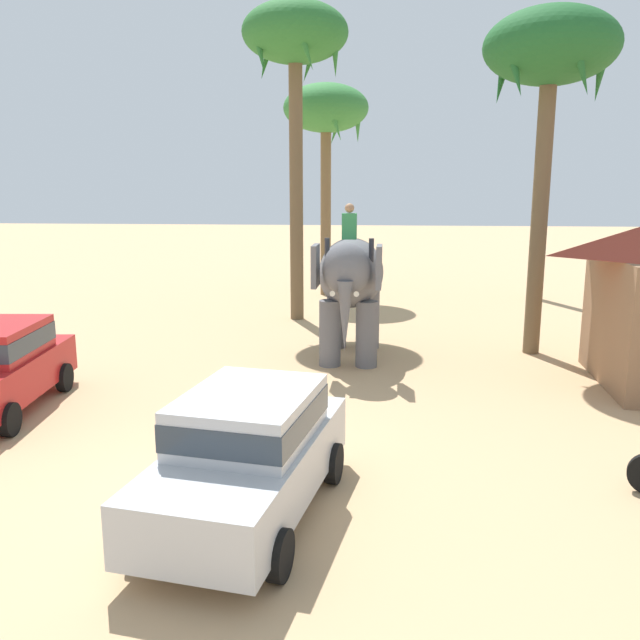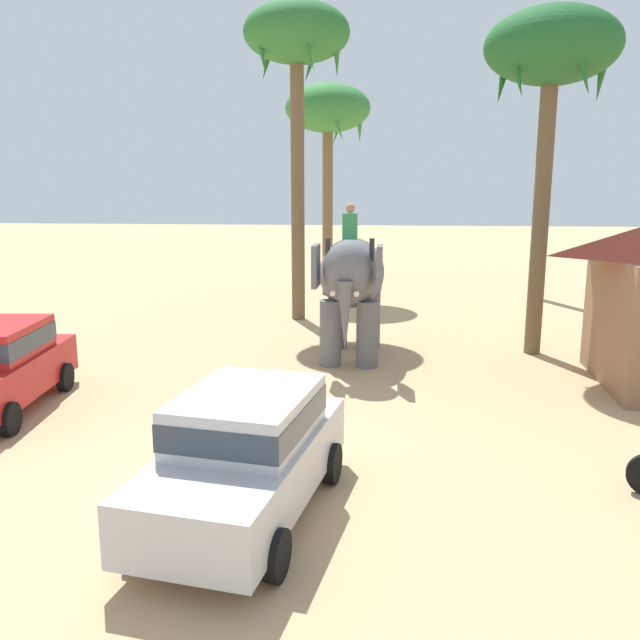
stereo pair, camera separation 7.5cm
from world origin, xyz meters
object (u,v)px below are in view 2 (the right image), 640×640
object	(u,v)px
car_sedan_foreground	(246,449)
elephant_with_mahout	(351,280)
palm_tree_near_hut	(551,55)
palm_tree_behind_elephant	(297,45)
palm_tree_left_of_road	(551,57)
palm_tree_far_back	(328,114)

from	to	relation	value
car_sedan_foreground	elephant_with_mahout	bearing A→B (deg)	82.90
car_sedan_foreground	palm_tree_near_hut	distance (m)	20.71
car_sedan_foreground	palm_tree_near_hut	xyz separation A→B (m)	(7.65, 17.57, 7.87)
palm_tree_behind_elephant	palm_tree_left_of_road	xyz separation A→B (m)	(6.59, -3.84, -1.12)
elephant_with_mahout	palm_tree_behind_elephant	world-z (taller)	palm_tree_behind_elephant
car_sedan_foreground	palm_tree_far_back	world-z (taller)	palm_tree_far_back
elephant_with_mahout	palm_tree_left_of_road	world-z (taller)	palm_tree_left_of_road
car_sedan_foreground	palm_tree_behind_elephant	xyz separation A→B (m)	(-0.90, 12.96, 7.47)
palm_tree_left_of_road	palm_tree_far_back	bearing A→B (deg)	124.80
elephant_with_mahout	palm_tree_behind_elephant	distance (m)	8.25
palm_tree_far_back	palm_tree_behind_elephant	bearing A→B (deg)	-96.62
car_sedan_foreground	palm_tree_near_hut	world-z (taller)	palm_tree_near_hut
car_sedan_foreground	palm_tree_near_hut	bearing A→B (deg)	66.48
palm_tree_near_hut	palm_tree_far_back	distance (m)	8.22
car_sedan_foreground	palm_tree_behind_elephant	world-z (taller)	palm_tree_behind_elephant
palm_tree_left_of_road	palm_tree_far_back	world-z (taller)	palm_tree_left_of_road
palm_tree_near_hut	car_sedan_foreground	bearing A→B (deg)	-113.52
car_sedan_foreground	palm_tree_far_back	size ratio (longest dim) A/B	0.54
car_sedan_foreground	palm_tree_far_back	xyz separation A→B (m)	(-0.34, 17.79, 5.92)
elephant_with_mahout	palm_tree_near_hut	world-z (taller)	palm_tree_near_hut
palm_tree_left_of_road	palm_tree_behind_elephant	bearing A→B (deg)	149.76
elephant_with_mahout	palm_tree_left_of_road	size ratio (longest dim) A/B	0.46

